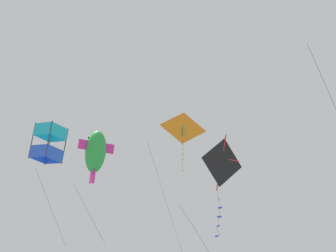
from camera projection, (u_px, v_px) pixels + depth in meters
The scene contains 4 objects.
kite_delta_far_centre at pixel (183, 130), 35.48m from camera, with size 2.07×2.90×8.76m.
kite_diamond_highest at pixel (222, 164), 22.81m from camera, with size 2.83×3.11×7.73m.
kite_box_near_left at pixel (49, 143), 31.16m from camera, with size 2.52×2.29×6.22m.
kite_fish_low_drifter at pixel (96, 152), 29.06m from camera, with size 2.02×1.83×5.30m.
Camera 1 is at (21.40, -10.09, 28.88)m, focal length 64.37 mm.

